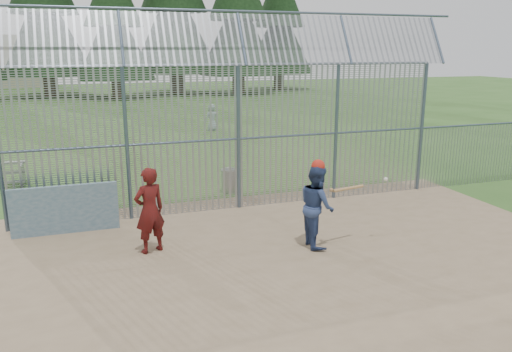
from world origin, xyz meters
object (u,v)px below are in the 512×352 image
object	(u,v)px
dugout_wall	(65,209)
onlooker	(150,210)
trash_can	(230,181)

from	to	relation	value
dugout_wall	onlooker	distance (m)	2.62
onlooker	trash_can	size ratio (longest dim) A/B	2.35
trash_can	onlooker	bearing A→B (deg)	-125.90
dugout_wall	trash_can	bearing A→B (deg)	25.08
dugout_wall	onlooker	bearing A→B (deg)	-45.54
dugout_wall	onlooker	size ratio (longest dim) A/B	1.30
dugout_wall	trash_can	world-z (taller)	dugout_wall
dugout_wall	onlooker	xyz separation A→B (m)	(1.82, -1.85, 0.36)
onlooker	trash_can	bearing A→B (deg)	-146.10
onlooker	trash_can	world-z (taller)	onlooker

